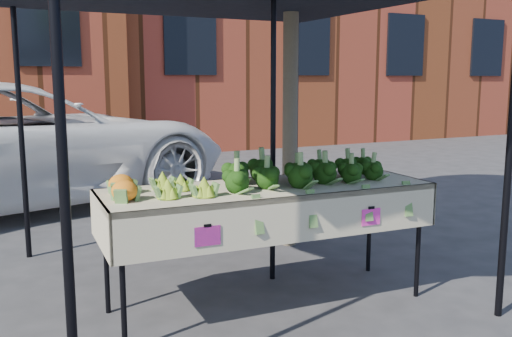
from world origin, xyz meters
name	(u,v)px	position (x,y,z in m)	size (l,w,h in m)	color
ground	(261,313)	(0.00, 0.00, 0.00)	(90.00, 90.00, 0.00)	#2C2C2E
table	(268,246)	(0.12, 0.13, 0.45)	(2.43, 0.90, 0.90)	#B9AF90
canopy	(229,117)	(0.06, 0.68, 1.37)	(3.16, 3.16, 2.74)	black
broccoli_heap	(305,167)	(0.45, 0.16, 1.01)	(1.44, 0.54, 0.22)	black
romanesco_cluster	(178,181)	(-0.54, 0.17, 0.99)	(0.40, 0.54, 0.17)	#91AF2B
cauliflower_pair	(123,186)	(-0.91, 0.20, 0.98)	(0.20, 0.40, 0.15)	orange
street_tree	(291,27)	(1.03, 1.42, 2.16)	(2.20, 2.20, 4.33)	#1E4C14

